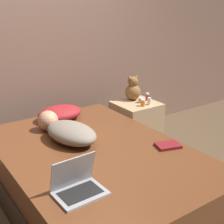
# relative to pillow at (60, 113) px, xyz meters

# --- Properties ---
(ground_plane) EXTENTS (12.00, 12.00, 0.00)m
(ground_plane) POSITION_rel_pillow_xyz_m (-0.07, -0.78, -0.59)
(ground_plane) COLOR brown
(wall_back) EXTENTS (8.00, 0.06, 2.60)m
(wall_back) POSITION_rel_pillow_xyz_m (-0.07, 0.52, 0.71)
(wall_back) COLOR #846656
(wall_back) RESTS_ON ground_plane
(bed) EXTENTS (1.39, 2.03, 0.52)m
(bed) POSITION_rel_pillow_xyz_m (-0.07, -0.78, -0.33)
(bed) COLOR #2D2319
(bed) RESTS_ON ground_plane
(nightstand) EXTENTS (0.47, 0.46, 0.55)m
(nightstand) POSITION_rel_pillow_xyz_m (0.92, -0.09, -0.31)
(nightstand) COLOR tan
(nightstand) RESTS_ON ground_plane
(pillow) EXTENTS (0.46, 0.34, 0.14)m
(pillow) POSITION_rel_pillow_xyz_m (0.00, 0.00, 0.00)
(pillow) COLOR maroon
(pillow) RESTS_ON bed
(person_lying) EXTENTS (0.41, 0.73, 0.19)m
(person_lying) POSITION_rel_pillow_xyz_m (-0.16, -0.46, 0.01)
(person_lying) COLOR gray
(person_lying) RESTS_ON bed
(laptop) EXTENTS (0.32, 0.24, 0.24)m
(laptop) POSITION_rel_pillow_xyz_m (-0.47, -1.23, -0.02)
(laptop) COLOR #9E9EA3
(laptop) RESTS_ON bed
(teddy_bear) EXTENTS (0.19, 0.19, 0.29)m
(teddy_bear) POSITION_rel_pillow_xyz_m (0.96, 0.03, 0.09)
(teddy_bear) COLOR brown
(teddy_bear) RESTS_ON nightstand
(bottle_white) EXTENTS (0.04, 0.04, 0.08)m
(bottle_white) POSITION_rel_pillow_xyz_m (0.99, -0.23, 0.00)
(bottle_white) COLOR white
(bottle_white) RESTS_ON nightstand
(bottle_red) EXTENTS (0.05, 0.05, 0.09)m
(bottle_red) POSITION_rel_pillow_xyz_m (1.09, -0.08, 0.01)
(bottle_red) COLOR #B72D2D
(bottle_red) RESTS_ON nightstand
(bottle_amber) EXTENTS (0.05, 0.05, 0.06)m
(bottle_amber) POSITION_rel_pillow_xyz_m (0.96, -0.12, -0.01)
(bottle_amber) COLOR gold
(bottle_amber) RESTS_ON nightstand
(bottle_orange) EXTENTS (0.05, 0.05, 0.08)m
(bottle_orange) POSITION_rel_pillow_xyz_m (0.90, -0.22, 0.00)
(bottle_orange) COLOR orange
(bottle_orange) RESTS_ON nightstand
(book) EXTENTS (0.23, 0.19, 0.02)m
(book) POSITION_rel_pillow_xyz_m (0.46, -1.08, -0.06)
(book) COLOR maroon
(book) RESTS_ON bed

